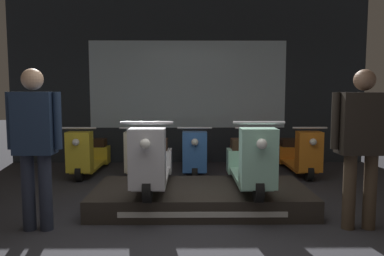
# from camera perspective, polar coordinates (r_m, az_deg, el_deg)

# --- Properties ---
(ground_plane) EXTENTS (30.00, 30.00, 0.00)m
(ground_plane) POSITION_cam_1_polar(r_m,az_deg,el_deg) (3.69, -0.77, -17.05)
(ground_plane) COLOR #2D2D33
(shop_wall_back) EXTENTS (6.99, 0.09, 3.20)m
(shop_wall_back) POSITION_cam_1_polar(r_m,az_deg,el_deg) (7.44, -0.66, 7.00)
(shop_wall_back) COLOR #23282D
(shop_wall_back) RESTS_ON ground_plane
(display_platform) EXTENTS (2.60, 1.25, 0.25)m
(display_platform) POSITION_cam_1_polar(r_m,az_deg,el_deg) (4.68, 1.35, -10.48)
(display_platform) COLOR #2D2823
(display_platform) RESTS_ON ground_plane
(scooter_display_left) EXTENTS (0.54, 1.61, 0.86)m
(scooter_display_left) POSITION_cam_1_polar(r_m,az_deg,el_deg) (4.54, -6.05, -5.20)
(scooter_display_left) COLOR black
(scooter_display_left) RESTS_ON display_platform
(scooter_display_right) EXTENTS (0.54, 1.61, 0.86)m
(scooter_display_right) POSITION_cam_1_polar(r_m,az_deg,el_deg) (4.58, 8.76, -5.14)
(scooter_display_right) COLOR black
(scooter_display_right) RESTS_ON display_platform
(scooter_backrow_0) EXTENTS (0.54, 1.61, 0.86)m
(scooter_backrow_0) POSITION_cam_1_polar(r_m,az_deg,el_deg) (6.71, -15.41, -3.99)
(scooter_backrow_0) COLOR black
(scooter_backrow_0) RESTS_ON ground_plane
(scooter_backrow_1) EXTENTS (0.54, 1.61, 0.86)m
(scooter_backrow_1) POSITION_cam_1_polar(r_m,az_deg,el_deg) (6.53, -7.68, -4.09)
(scooter_backrow_1) COLOR black
(scooter_backrow_1) RESTS_ON ground_plane
(scooter_backrow_2) EXTENTS (0.54, 1.61, 0.86)m
(scooter_backrow_2) POSITION_cam_1_polar(r_m,az_deg,el_deg) (6.48, 0.32, -4.11)
(scooter_backrow_2) COLOR black
(scooter_backrow_2) RESTS_ON ground_plane
(scooter_backrow_3) EXTENTS (0.54, 1.61, 0.86)m
(scooter_backrow_3) POSITION_cam_1_polar(r_m,az_deg,el_deg) (6.56, 8.29, -4.05)
(scooter_backrow_3) COLOR black
(scooter_backrow_3) RESTS_ON ground_plane
(scooter_backrow_4) EXTENTS (0.54, 1.61, 0.86)m
(scooter_backrow_4) POSITION_cam_1_polar(r_m,az_deg,el_deg) (6.76, 15.93, -3.93)
(scooter_backrow_4) COLOR black
(scooter_backrow_4) RESTS_ON ground_plane
(person_left_browsing) EXTENTS (0.55, 0.22, 1.65)m
(person_left_browsing) POSITION_cam_1_polar(r_m,az_deg,el_deg) (4.09, -22.85, -1.38)
(person_left_browsing) COLOR #232838
(person_left_browsing) RESTS_ON ground_plane
(person_right_browsing) EXTENTS (0.64, 0.27, 1.64)m
(person_right_browsing) POSITION_cam_1_polar(r_m,az_deg,el_deg) (4.17, 24.50, -0.94)
(person_right_browsing) COLOR #473828
(person_right_browsing) RESTS_ON ground_plane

